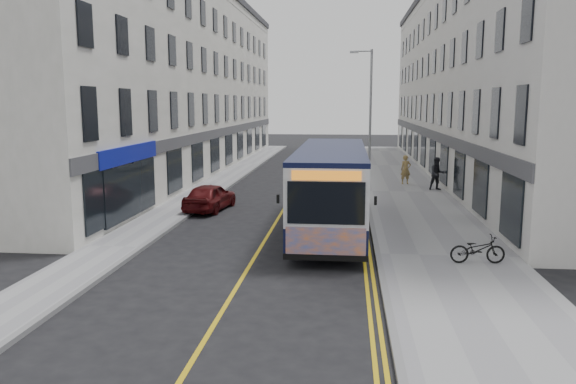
% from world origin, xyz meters
% --- Properties ---
extents(ground, '(140.00, 140.00, 0.00)m').
position_xyz_m(ground, '(0.00, 0.00, 0.00)').
color(ground, black).
rests_on(ground, ground).
extents(pavement_east, '(4.50, 64.00, 0.12)m').
position_xyz_m(pavement_east, '(6.25, 12.00, 0.06)').
color(pavement_east, gray).
rests_on(pavement_east, ground).
extents(pavement_west, '(2.00, 64.00, 0.12)m').
position_xyz_m(pavement_west, '(-5.00, 12.00, 0.06)').
color(pavement_west, gray).
rests_on(pavement_west, ground).
extents(kerb_east, '(0.18, 64.00, 0.13)m').
position_xyz_m(kerb_east, '(4.00, 12.00, 0.07)').
color(kerb_east, slate).
rests_on(kerb_east, ground).
extents(kerb_west, '(0.18, 64.00, 0.13)m').
position_xyz_m(kerb_west, '(-4.00, 12.00, 0.07)').
color(kerb_west, slate).
rests_on(kerb_west, ground).
extents(road_centre_line, '(0.12, 64.00, 0.01)m').
position_xyz_m(road_centre_line, '(0.00, 12.00, 0.00)').
color(road_centre_line, gold).
rests_on(road_centre_line, ground).
extents(road_dbl_yellow_inner, '(0.10, 64.00, 0.01)m').
position_xyz_m(road_dbl_yellow_inner, '(3.55, 12.00, 0.00)').
color(road_dbl_yellow_inner, gold).
rests_on(road_dbl_yellow_inner, ground).
extents(road_dbl_yellow_outer, '(0.10, 64.00, 0.01)m').
position_xyz_m(road_dbl_yellow_outer, '(3.75, 12.00, 0.00)').
color(road_dbl_yellow_outer, gold).
rests_on(road_dbl_yellow_outer, ground).
extents(terrace_east, '(6.00, 46.00, 13.00)m').
position_xyz_m(terrace_east, '(11.50, 21.00, 6.50)').
color(terrace_east, silver).
rests_on(terrace_east, ground).
extents(terrace_west, '(6.00, 46.00, 13.00)m').
position_xyz_m(terrace_west, '(-9.00, 21.00, 6.50)').
color(terrace_west, white).
rests_on(terrace_west, ground).
extents(streetlamp, '(1.32, 0.18, 8.00)m').
position_xyz_m(streetlamp, '(4.17, 14.00, 4.38)').
color(streetlamp, '#93969B').
rests_on(streetlamp, ground).
extents(city_bus, '(2.62, 11.21, 3.26)m').
position_xyz_m(city_bus, '(2.35, 2.61, 1.78)').
color(city_bus, black).
rests_on(city_bus, ground).
extents(bicycle, '(1.70, 0.70, 0.87)m').
position_xyz_m(bicycle, '(6.96, -2.04, 0.56)').
color(bicycle, black).
rests_on(bicycle, pavement_east).
extents(pedestrian_near, '(0.72, 0.56, 1.74)m').
position_xyz_m(pedestrian_near, '(6.47, 14.96, 0.99)').
color(pedestrian_near, '#9A7D46').
rests_on(pedestrian_near, pavement_east).
extents(pedestrian_far, '(1.01, 0.86, 1.84)m').
position_xyz_m(pedestrian_far, '(8.00, 12.76, 1.04)').
color(pedestrian_far, black).
rests_on(pedestrian_far, pavement_east).
extents(car_white, '(1.31, 3.73, 1.23)m').
position_xyz_m(car_white, '(1.80, 21.49, 0.61)').
color(car_white, silver).
rests_on(car_white, ground).
extents(car_maroon, '(2.01, 3.95, 1.29)m').
position_xyz_m(car_maroon, '(-3.40, 6.08, 0.64)').
color(car_maroon, '#4E0D0E').
rests_on(car_maroon, ground).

